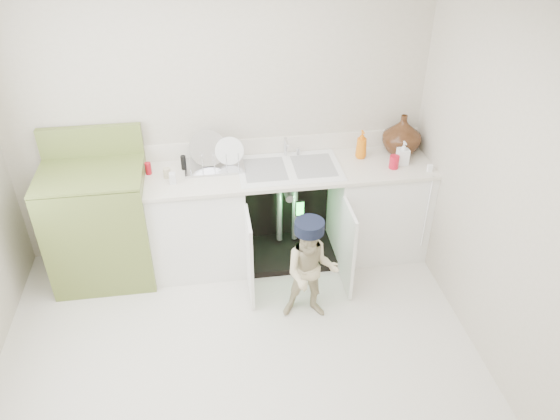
# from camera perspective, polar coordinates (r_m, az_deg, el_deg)

# --- Properties ---
(ground) EXTENTS (3.50, 3.50, 0.00)m
(ground) POSITION_cam_1_polar(r_m,az_deg,el_deg) (4.13, -4.14, -15.53)
(ground) COLOR beige
(ground) RESTS_ON ground
(room_shell) EXTENTS (6.00, 5.50, 1.26)m
(room_shell) POSITION_cam_1_polar(r_m,az_deg,el_deg) (3.29, -5.01, -1.11)
(room_shell) COLOR beige
(room_shell) RESTS_ON ground
(counter_run) EXTENTS (2.44, 1.02, 1.25)m
(counter_run) POSITION_cam_1_polar(r_m,az_deg,el_deg) (4.77, 1.36, 0.06)
(counter_run) COLOR white
(counter_run) RESTS_ON ground
(avocado_stove) EXTENTS (0.82, 0.65, 1.27)m
(avocado_stove) POSITION_cam_1_polar(r_m,az_deg,el_deg) (4.76, -18.25, -1.31)
(avocado_stove) COLOR olive
(avocado_stove) RESTS_ON ground
(repair_worker) EXTENTS (0.47, 0.65, 0.88)m
(repair_worker) POSITION_cam_1_polar(r_m,az_deg,el_deg) (4.16, 3.25, -6.28)
(repair_worker) COLOR beige
(repair_worker) RESTS_ON ground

